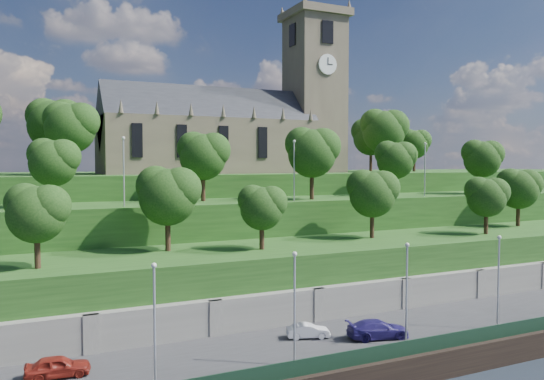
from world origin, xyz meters
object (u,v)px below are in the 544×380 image
car_middle (308,331)px  church (240,124)px  car_left (58,366)px  car_right (378,329)px

car_middle → church: bearing=5.2°
car_left → car_middle: (19.35, -0.07, -0.13)m
car_left → car_right: 24.74m
church → car_middle: (-8.98, -38.56, -19.93)m
car_middle → car_right: bearing=-96.9°
church → car_middle: bearing=-103.1°
car_left → car_right: bearing=-90.9°
car_left → car_right: car_right is taller
car_middle → car_right: (5.26, -2.48, 0.17)m
car_right → car_left: bearing=96.9°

